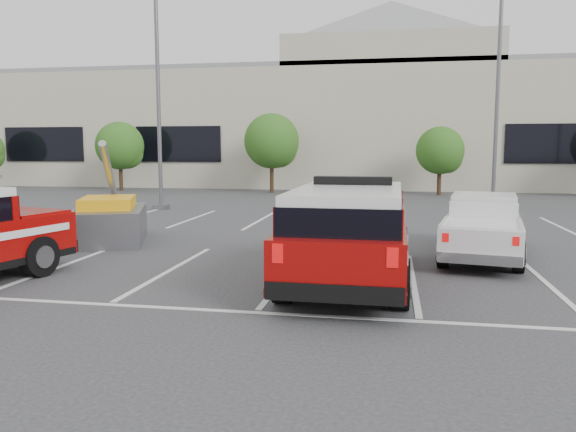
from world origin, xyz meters
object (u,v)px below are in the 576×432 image
(tree_mid_left, at_px, (273,143))
(utility_rig, at_px, (104,222))
(tree_left, at_px, (121,147))
(tree_mid_right, at_px, (442,152))
(light_pole_mid, at_px, (497,95))
(white_pickup, at_px, (482,232))
(fire_chief_suv, at_px, (350,240))
(convention_building, at_px, (365,122))
(light_pole_left, at_px, (158,93))

(tree_mid_left, relative_size, utility_rig, 1.18)
(tree_left, height_order, tree_mid_right, tree_left)
(tree_left, bearing_deg, tree_mid_left, 0.00)
(tree_left, xyz_separation_m, light_pole_mid, (21.91, -6.05, 2.41))
(tree_mid_left, height_order, white_pickup, tree_mid_left)
(tree_left, height_order, fire_chief_suv, tree_left)
(convention_building, height_order, white_pickup, convention_building)
(convention_building, distance_m, tree_mid_left, 11.19)
(tree_mid_right, distance_m, white_pickup, 19.13)
(tree_mid_right, height_order, fire_chief_suv, tree_mid_right)
(tree_left, distance_m, fire_chief_suv, 27.74)
(white_pickup, bearing_deg, light_pole_mid, 89.19)
(tree_mid_left, bearing_deg, utility_rig, -93.57)
(convention_building, height_order, tree_mid_right, convention_building)
(tree_mid_left, bearing_deg, light_pole_mid, -26.92)
(convention_building, xyz_separation_m, tree_left, (-15.09, -9.82, -1.95))
(tree_mid_left, xyz_separation_m, utility_rig, (-1.17, -18.74, -2.45))
(light_pole_mid, height_order, white_pickup, light_pole_mid)
(convention_building, distance_m, utility_rig, 29.52)
(tree_mid_right, relative_size, white_pickup, 0.75)
(light_pole_mid, xyz_separation_m, white_pickup, (-2.46, -12.98, -4.56))
(tree_mid_left, distance_m, light_pole_left, 10.73)
(tree_left, distance_m, tree_mid_left, 10.00)
(convention_building, relative_size, utility_rig, 14.58)
(tree_mid_left, bearing_deg, convention_building, 62.60)
(tree_mid_right, bearing_deg, light_pole_left, -142.50)
(white_pickup, xyz_separation_m, utility_rig, (-10.61, 0.29, -0.03))
(tree_mid_right, bearing_deg, light_pole_mid, -72.48)
(tree_mid_left, relative_size, white_pickup, 0.90)
(light_pole_left, height_order, fire_chief_suv, light_pole_left)
(convention_building, bearing_deg, tree_left, -146.95)
(tree_left, xyz_separation_m, white_pickup, (19.45, -19.03, -2.14))
(fire_chief_suv, relative_size, white_pickup, 1.16)
(tree_mid_left, distance_m, light_pole_mid, 13.53)
(tree_mid_right, xyz_separation_m, light_pole_left, (-13.09, -10.05, 2.68))
(utility_rig, bearing_deg, light_pole_left, 81.31)
(light_pole_left, bearing_deg, light_pole_mid, 14.93)
(tree_left, relative_size, utility_rig, 1.07)
(convention_building, relative_size, light_pole_left, 5.86)
(white_pickup, bearing_deg, tree_left, 145.55)
(utility_rig, bearing_deg, convention_building, 56.47)
(convention_building, height_order, tree_mid_left, convention_building)
(tree_mid_right, bearing_deg, tree_left, 180.00)
(light_pole_left, xyz_separation_m, light_pole_mid, (15.00, 4.00, 0.00))
(tree_mid_right, bearing_deg, fire_chief_suv, -99.39)
(convention_building, relative_size, tree_mid_right, 15.04)
(convention_building, relative_size, tree_left, 13.58)
(light_pole_left, bearing_deg, tree_mid_left, 72.90)
(tree_mid_left, relative_size, tree_mid_right, 1.21)
(light_pole_mid, xyz_separation_m, fire_chief_suv, (-5.61, -16.32, -4.30))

